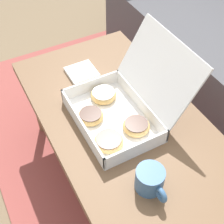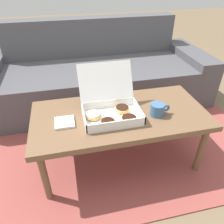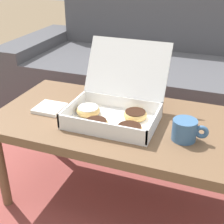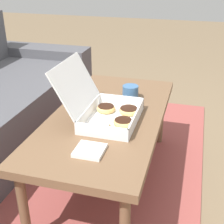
{
  "view_description": "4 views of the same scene",
  "coord_description": "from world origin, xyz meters",
  "px_view_note": "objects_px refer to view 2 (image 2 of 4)",
  "views": [
    {
      "loc": [
        0.63,
        -0.57,
        1.36
      ],
      "look_at": [
        -0.07,
        -0.2,
        0.5
      ],
      "focal_mm": 50.0,
      "sensor_mm": 36.0,
      "label": 1
    },
    {
      "loc": [
        -0.33,
        -1.34,
        1.3
      ],
      "look_at": [
        -0.07,
        -0.2,
        0.5
      ],
      "focal_mm": 35.0,
      "sensor_mm": 36.0,
      "label": 2
    },
    {
      "loc": [
        0.34,
        -1.28,
        1.09
      ],
      "look_at": [
        -0.07,
        -0.2,
        0.5
      ],
      "focal_mm": 50.0,
      "sensor_mm": 36.0,
      "label": 3
    },
    {
      "loc": [
        -1.44,
        -0.58,
        1.19
      ],
      "look_at": [
        -0.07,
        -0.2,
        0.5
      ],
      "focal_mm": 50.0,
      "sensor_mm": 36.0,
      "label": 4
    }
  ],
  "objects_px": {
    "pastry_box": "(111,109)",
    "coffee_mug": "(158,109)",
    "coffee_table": "(120,118)",
    "couch": "(97,76)"
  },
  "relations": [
    {
      "from": "coffee_table",
      "to": "pastry_box",
      "type": "relative_size",
      "value": 3.08
    },
    {
      "from": "coffee_table",
      "to": "pastry_box",
      "type": "bearing_deg",
      "value": -171.87
    },
    {
      "from": "pastry_box",
      "to": "coffee_mug",
      "type": "height_order",
      "value": "pastry_box"
    },
    {
      "from": "pastry_box",
      "to": "coffee_mug",
      "type": "distance_m",
      "value": 0.31
    },
    {
      "from": "pastry_box",
      "to": "coffee_mug",
      "type": "xyz_separation_m",
      "value": [
        0.31,
        -0.06,
        -0.01
      ]
    },
    {
      "from": "couch",
      "to": "coffee_mug",
      "type": "xyz_separation_m",
      "value": [
        0.24,
        -1.07,
        0.22
      ]
    },
    {
      "from": "pastry_box",
      "to": "coffee_mug",
      "type": "relative_size",
      "value": 2.84
    },
    {
      "from": "couch",
      "to": "pastry_box",
      "type": "bearing_deg",
      "value": -93.75
    },
    {
      "from": "pastry_box",
      "to": "coffee_table",
      "type": "bearing_deg",
      "value": 8.13
    },
    {
      "from": "coffee_table",
      "to": "pastry_box",
      "type": "xyz_separation_m",
      "value": [
        -0.07,
        -0.01,
        0.1
      ]
    }
  ]
}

